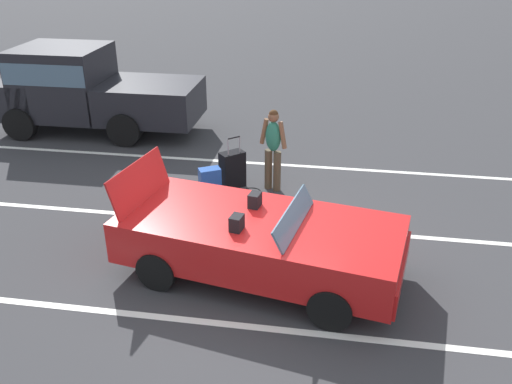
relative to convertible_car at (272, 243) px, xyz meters
name	(u,v)px	position (x,y,z in m)	size (l,w,h in m)	color
ground_plane	(259,274)	(-0.19, 0.04, -0.59)	(80.00, 80.00, 0.00)	#333335
lot_line_near	(245,326)	(-0.19, -1.18, -0.59)	(18.00, 0.12, 0.01)	silver
lot_line_mid	(272,226)	(-0.19, 1.52, -0.59)	(18.00, 0.12, 0.01)	silver
lot_line_far	(288,165)	(-0.19, 4.22, -0.59)	(18.00, 0.12, 0.01)	silver
convertible_car	(272,243)	(0.00, 0.00, 0.00)	(4.39, 2.49, 1.53)	red
suitcase_large_black	(232,169)	(-1.20, 2.99, -0.22)	(0.54, 0.53, 1.09)	black
suitcase_medium_bright	(210,184)	(-1.52, 2.41, -0.28)	(0.47, 0.40, 0.62)	#1E479E
duffel_bag	(251,200)	(-0.66, 2.13, -0.43)	(0.45, 0.69, 0.34)	#19723F
traveler_person	(273,146)	(-0.38, 2.99, 0.34)	(0.59, 0.33, 1.65)	#4C3F2D
parked_pickup_truck_near	(83,88)	(-5.53, 5.70, 0.51)	(5.00, 2.09, 2.10)	black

